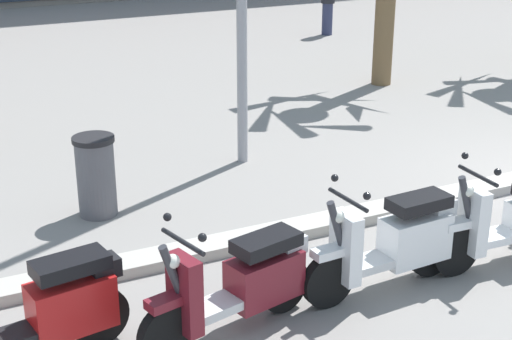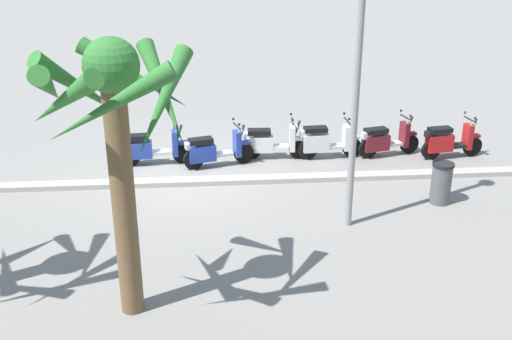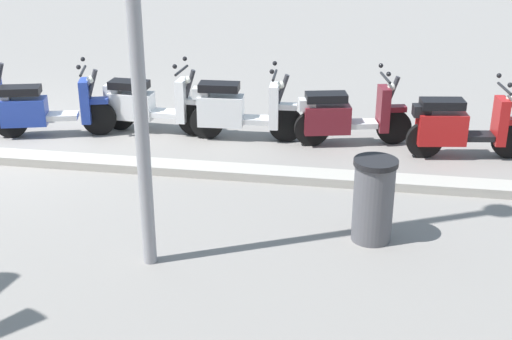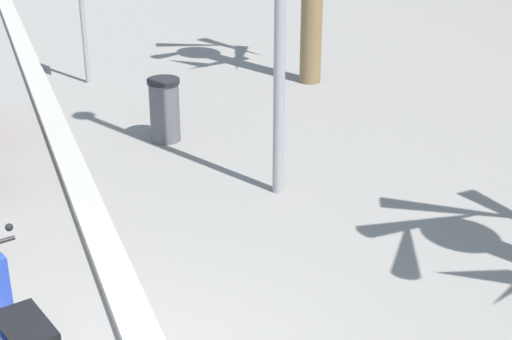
{
  "view_description": "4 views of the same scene",
  "coord_description": "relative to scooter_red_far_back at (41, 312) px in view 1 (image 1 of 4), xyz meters",
  "views": [
    {
      "loc": [
        -7.7,
        -6.14,
        3.69
      ],
      "look_at": [
        -4.58,
        0.21,
        0.98
      ],
      "focal_mm": 54.04,
      "sensor_mm": 36.0,
      "label": 1
    },
    {
      "loc": [
        -0.64,
        14.18,
        5.99
      ],
      "look_at": [
        -1.56,
        2.6,
        1.16
      ],
      "focal_mm": 43.34,
      "sensor_mm": 36.0,
      "label": 2
    },
    {
      "loc": [
        -5.61,
        9.05,
        3.74
      ],
      "look_at": [
        -4.67,
        3.41,
        1.33
      ],
      "focal_mm": 49.26,
      "sensor_mm": 36.0,
      "label": 3
    },
    {
      "loc": [
        4.84,
        -0.55,
        4.24
      ],
      "look_at": [
        -2.19,
        2.13,
        0.94
      ],
      "focal_mm": 54.3,
      "sensor_mm": 36.0,
      "label": 4
    }
  ],
  "objects": [
    {
      "name": "scooter_maroon_lead_nearest",
      "position": [
        1.62,
        -0.26,
        -0.02
      ],
      "size": [
        1.73,
        0.7,
        1.17
      ],
      "color": "black",
      "rests_on": "ground"
    },
    {
      "name": "scooter_red_far_back",
      "position": [
        0.0,
        0.0,
        0.0
      ],
      "size": [
        1.73,
        0.61,
        1.17
      ],
      "color": "black",
      "rests_on": "ground"
    },
    {
      "name": "litter_bin",
      "position": [
        1.17,
        2.68,
        0.02
      ],
      "size": [
        0.48,
        0.48,
        0.95
      ],
      "color": "#56565B",
      "rests_on": "ground"
    },
    {
      "name": "pedestrian_strolling_near_curb",
      "position": [
        9.18,
        10.84,
        0.34
      ],
      "size": [
        0.34,
        0.34,
        1.54
      ],
      "color": "#2D3351",
      "rests_on": "ground"
    },
    {
      "name": "scooter_white_tail_end",
      "position": [
        3.24,
        -0.22,
        0.01
      ],
      "size": [
        1.73,
        0.56,
        1.17
      ],
      "color": "black",
      "rests_on": "ground"
    }
  ]
}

